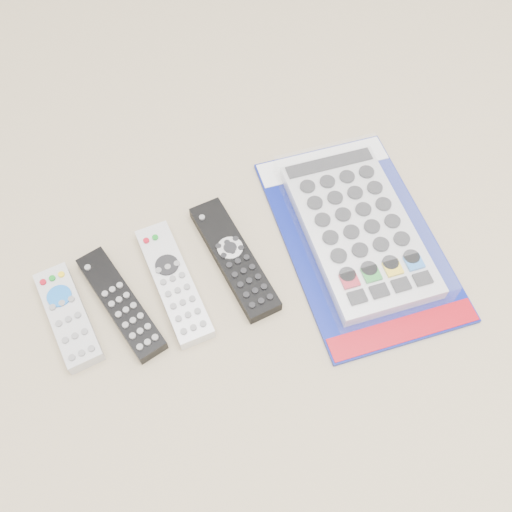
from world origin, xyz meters
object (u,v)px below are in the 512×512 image
remote_silver_dvd (174,282)px  remote_small_grey (68,316)px  remote_large_black (234,258)px  remote_slim_black (121,303)px  jumbo_remote_packaged (358,228)px

remote_silver_dvd → remote_small_grey: bearing=176.6°
remote_silver_dvd → remote_large_black: same height
remote_slim_black → jumbo_remote_packaged: size_ratio=0.48×
remote_slim_black → jumbo_remote_packaged: jumbo_remote_packaged is taller
remote_silver_dvd → remote_large_black: 0.09m
remote_small_grey → remote_silver_dvd: 0.15m
remote_slim_black → remote_silver_dvd: (0.08, -0.01, 0.00)m
remote_silver_dvd → jumbo_remote_packaged: size_ratio=0.51×
remote_small_grey → remote_slim_black: 0.07m
jumbo_remote_packaged → remote_small_grey: bearing=-178.3°
remote_slim_black → remote_silver_dvd: bearing=-11.0°
remote_silver_dvd → remote_large_black: size_ratio=0.97×
remote_small_grey → jumbo_remote_packaged: 0.44m
remote_slim_black → remote_silver_dvd: remote_silver_dvd is taller
remote_large_black → remote_small_grey: bearing=175.2°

